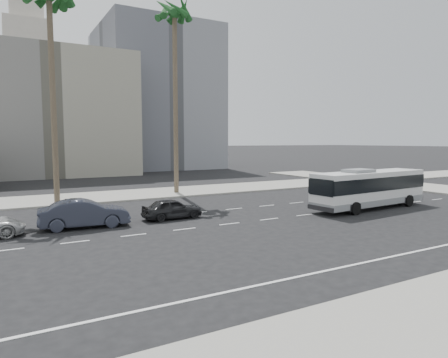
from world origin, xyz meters
TOP-DOWN VIEW (x-y plane):
  - ground at (0.00, 0.00)m, footprint 700.00×700.00m
  - sidewalk_north at (0.00, 15.50)m, footprint 120.00×7.00m
  - midrise_beige_west at (-12.00, 45.00)m, footprint 24.00×18.00m
  - midrise_gray_center at (8.00, 52.00)m, footprint 20.00×20.00m
  - civic_tower at (-2.00, 250.00)m, footprint 42.00×42.00m
  - highrise_right at (45.00, 230.00)m, footprint 26.00×26.00m
  - highrise_far at (70.00, 260.00)m, footprint 22.00×22.00m
  - city_bus at (6.09, -0.26)m, footprint 10.72×3.17m
  - car_a at (-8.44, 3.30)m, footprint 1.69×3.97m
  - car_b at (-13.94, 3.34)m, footprint 2.23×5.23m
  - palm_near at (-3.47, 14.62)m, footprint 5.44×5.44m

SIDE VIEW (x-z plane):
  - ground at x=0.00m, z-range 0.00..0.00m
  - sidewalk_north at x=0.00m, z-range 0.00..0.15m
  - car_a at x=-8.44m, z-range 0.00..1.34m
  - car_b at x=-13.94m, z-range 0.00..1.68m
  - city_bus at x=6.09m, z-range 0.08..3.11m
  - midrise_beige_west at x=-12.00m, z-range 0.00..18.00m
  - midrise_gray_center at x=8.00m, z-range 0.00..26.00m
  - palm_near at x=-3.47m, z-range 7.43..25.74m
  - highrise_far at x=70.00m, z-range 0.00..60.00m
  - highrise_right at x=45.00m, z-range 0.00..70.00m
  - civic_tower at x=-2.00m, z-range -25.67..103.33m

